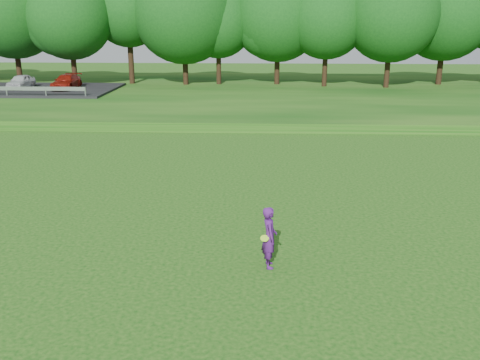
{
  "coord_description": "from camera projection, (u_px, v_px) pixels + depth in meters",
  "views": [
    {
      "loc": [
        1.07,
        -12.57,
        6.7
      ],
      "look_at": [
        0.24,
        5.09,
        1.3
      ],
      "focal_mm": 40.0,
      "sensor_mm": 36.0,
      "label": 1
    }
  ],
  "objects": [
    {
      "name": "woman",
      "position": [
        269.0,
        237.0,
        14.74
      ],
      "size": [
        0.51,
        0.7,
        1.76
      ],
      "color": "#4C1769",
      "rests_on": "ground"
    },
    {
      "name": "berm",
      "position": [
        253.0,
        94.0,
        46.4
      ],
      "size": [
        130.0,
        30.0,
        0.6
      ],
      "primitive_type": "cube",
      "color": "#0C410D",
      "rests_on": "ground"
    },
    {
      "name": "treeline",
      "position": [
        254.0,
        1.0,
        47.95
      ],
      "size": [
        104.0,
        7.0,
        15.0
      ],
      "primitive_type": null,
      "color": "#0F4212",
      "rests_on": "berm"
    },
    {
      "name": "walking_path",
      "position": [
        247.0,
        130.0,
        33.11
      ],
      "size": [
        130.0,
        1.6,
        0.04
      ],
      "primitive_type": "cube",
      "color": "gray",
      "rests_on": "ground"
    },
    {
      "name": "ground",
      "position": [
        222.0,
        284.0,
        14.01
      ],
      "size": [
        140.0,
        140.0,
        0.0
      ],
      "primitive_type": "plane",
      "color": "#0C410D",
      "rests_on": "ground"
    }
  ]
}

